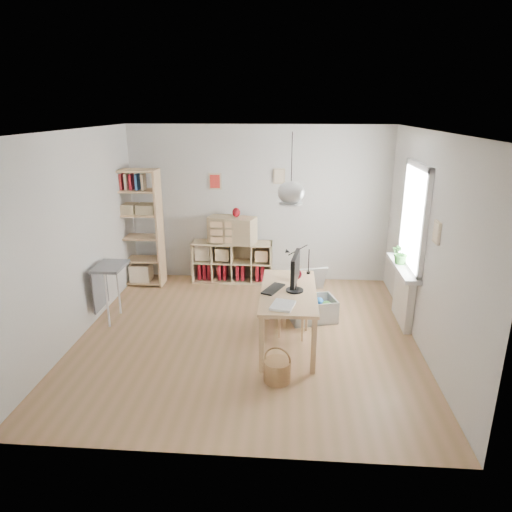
# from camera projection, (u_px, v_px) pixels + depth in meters

# --- Properties ---
(ground) EXTENTS (4.50, 4.50, 0.00)m
(ground) POSITION_uv_depth(u_px,v_px,m) (247.00, 336.00, 6.21)
(ground) COLOR #AB7C55
(ground) RESTS_ON ground
(room_shell) EXTENTS (4.50, 4.50, 4.50)m
(room_shell) POSITION_uv_depth(u_px,v_px,m) (291.00, 193.00, 5.40)
(room_shell) COLOR silver
(room_shell) RESTS_ON ground
(window_unit) EXTENTS (0.07, 1.16, 1.46)m
(window_unit) POSITION_uv_depth(u_px,v_px,m) (415.00, 218.00, 6.14)
(window_unit) COLOR white
(window_unit) RESTS_ON ground
(radiator) EXTENTS (0.10, 0.80, 0.80)m
(radiator) POSITION_uv_depth(u_px,v_px,m) (404.00, 296.00, 6.50)
(radiator) COLOR white
(radiator) RESTS_ON ground
(windowsill) EXTENTS (0.22, 1.20, 0.06)m
(windowsill) POSITION_uv_depth(u_px,v_px,m) (403.00, 268.00, 6.37)
(windowsill) COLOR white
(windowsill) RESTS_ON radiator
(desk) EXTENTS (0.70, 1.50, 0.75)m
(desk) POSITION_uv_depth(u_px,v_px,m) (288.00, 297.00, 5.82)
(desk) COLOR #DFAF80
(desk) RESTS_ON ground
(cube_shelf) EXTENTS (1.40, 0.38, 0.72)m
(cube_shelf) POSITION_uv_depth(u_px,v_px,m) (231.00, 264.00, 8.12)
(cube_shelf) COLOR tan
(cube_shelf) RESTS_ON ground
(tall_bookshelf) EXTENTS (0.80, 0.38, 2.00)m
(tall_bookshelf) POSITION_uv_depth(u_px,v_px,m) (137.00, 223.00, 7.72)
(tall_bookshelf) COLOR #DFAF80
(tall_bookshelf) RESTS_ON ground
(side_table) EXTENTS (0.40, 0.55, 0.85)m
(side_table) POSITION_uv_depth(u_px,v_px,m) (106.00, 277.00, 6.48)
(side_table) COLOR gray
(side_table) RESTS_ON ground
(chair) EXTENTS (0.43, 0.43, 0.74)m
(chair) POSITION_uv_depth(u_px,v_px,m) (294.00, 304.00, 6.17)
(chair) COLOR gray
(chair) RESTS_ON ground
(wicker_basket) EXTENTS (0.31, 0.31, 0.43)m
(wicker_basket) POSITION_uv_depth(u_px,v_px,m) (277.00, 370.00, 5.15)
(wicker_basket) COLOR #A8744B
(wicker_basket) RESTS_ON ground
(storage_chest) EXTENTS (0.82, 0.88, 0.69)m
(storage_chest) POSITION_uv_depth(u_px,v_px,m) (312.00, 304.00, 6.67)
(storage_chest) COLOR silver
(storage_chest) RESTS_ON ground
(monitor) EXTENTS (0.22, 0.56, 0.49)m
(monitor) POSITION_uv_depth(u_px,v_px,m) (295.00, 271.00, 5.68)
(monitor) COLOR black
(monitor) RESTS_ON desk
(keyboard) EXTENTS (0.30, 0.44, 0.02)m
(keyboard) POSITION_uv_depth(u_px,v_px,m) (273.00, 289.00, 5.81)
(keyboard) COLOR black
(keyboard) RESTS_ON desk
(task_lamp) EXTENTS (0.36, 0.13, 0.38)m
(task_lamp) POSITION_uv_depth(u_px,v_px,m) (296.00, 257.00, 6.25)
(task_lamp) COLOR black
(task_lamp) RESTS_ON desk
(yarn_ball) EXTENTS (0.14, 0.14, 0.14)m
(yarn_ball) POSITION_uv_depth(u_px,v_px,m) (296.00, 274.00, 6.14)
(yarn_ball) COLOR #48090C
(yarn_ball) RESTS_ON desk
(paper_tray) EXTENTS (0.31, 0.36, 0.03)m
(paper_tray) POSITION_uv_depth(u_px,v_px,m) (283.00, 305.00, 5.31)
(paper_tray) COLOR white
(paper_tray) RESTS_ON desk
(drawer_chest) EXTENTS (0.86, 0.56, 0.45)m
(drawer_chest) POSITION_uv_depth(u_px,v_px,m) (232.00, 230.00, 7.88)
(drawer_chest) COLOR tan
(drawer_chest) RESTS_ON cube_shelf
(red_vase) EXTENTS (0.13, 0.13, 0.16)m
(red_vase) POSITION_uv_depth(u_px,v_px,m) (236.00, 212.00, 7.78)
(red_vase) COLOR maroon
(red_vase) RESTS_ON drawer_chest
(potted_plant) EXTENTS (0.35, 0.33, 0.32)m
(potted_plant) POSITION_uv_depth(u_px,v_px,m) (401.00, 253.00, 6.40)
(potted_plant) COLOR #2D6A27
(potted_plant) RESTS_ON windowsill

